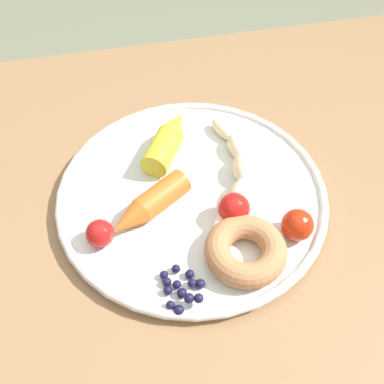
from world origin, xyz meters
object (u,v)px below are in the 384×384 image
object	(u,v)px
plate	(192,193)
tomato_near	(100,233)
blueberry_pile	(182,289)
dining_table	(184,228)
banana	(237,169)
carrot_orange	(148,205)
tomato_mid	(234,209)
carrot_yellow	(168,140)
tomato_far	(297,225)
donut	(246,250)

from	to	relation	value
plate	tomato_near	xyz separation A→B (m)	(-0.12, -0.05, 0.02)
tomato_near	blueberry_pile	bearing A→B (deg)	-46.78
dining_table	banana	xyz separation A→B (m)	(0.07, 0.00, 0.11)
plate	tomato_near	size ratio (longest dim) A/B	10.45
carrot_orange	tomato_mid	bearing A→B (deg)	-16.50
blueberry_pile	carrot_orange	bearing A→B (deg)	99.18
carrot_yellow	tomato_mid	distance (m)	0.15
carrot_orange	tomato_far	world-z (taller)	tomato_far
plate	banana	distance (m)	0.07
banana	tomato_near	xyz separation A→B (m)	(-0.19, -0.07, 0.00)
banana	dining_table	bearing A→B (deg)	-178.71
carrot_yellow	banana	bearing A→B (deg)	-40.50
plate	tomato_far	world-z (taller)	tomato_far
donut	tomato_mid	xyz separation A→B (m)	(0.00, 0.06, 0.01)
tomato_far	carrot_yellow	bearing A→B (deg)	125.13
tomato_far	tomato_mid	bearing A→B (deg)	149.69
tomato_mid	carrot_orange	bearing A→B (deg)	163.50
banana	tomato_near	size ratio (longest dim) A/B	5.96
dining_table	donut	bearing A→B (deg)	-69.00
carrot_yellow	donut	size ratio (longest dim) A/B	1.20
carrot_yellow	donut	bearing A→B (deg)	-74.31
carrot_yellow	blueberry_pile	size ratio (longest dim) A/B	1.90
carrot_orange	tomato_near	bearing A→B (deg)	-155.49
donut	tomato_mid	world-z (taller)	tomato_mid
banana	blueberry_pile	size ratio (longest dim) A/B	3.36
carrot_orange	donut	xyz separation A→B (m)	(0.10, -0.09, -0.00)
dining_table	donut	world-z (taller)	donut
tomato_far	carrot_orange	bearing A→B (deg)	157.65
banana	tomato_mid	xyz separation A→B (m)	(-0.02, -0.07, 0.01)
plate	blueberry_pile	xyz separation A→B (m)	(-0.04, -0.14, 0.01)
blueberry_pile	tomato_mid	world-z (taller)	tomato_mid
donut	tomato_far	bearing A→B (deg)	14.53
plate	tomato_mid	world-z (taller)	tomato_mid
donut	blueberry_pile	xyz separation A→B (m)	(-0.08, -0.03, -0.01)
blueberry_pile	tomato_far	world-z (taller)	tomato_far
blueberry_pile	tomato_mid	bearing A→B (deg)	45.58
carrot_yellow	donut	world-z (taller)	carrot_yellow
blueberry_pile	tomato_far	xyz separation A→B (m)	(0.15, 0.05, 0.01)
plate	blueberry_pile	distance (m)	0.14
carrot_yellow	tomato_far	size ratio (longest dim) A/B	2.94
banana	plate	bearing A→B (deg)	-166.44
tomato_near	tomato_mid	world-z (taller)	tomato_mid
carrot_yellow	tomato_mid	size ratio (longest dim) A/B	2.87
banana	blueberry_pile	world-z (taller)	banana
carrot_orange	carrot_yellow	xyz separation A→B (m)	(0.04, 0.11, 0.00)
plate	carrot_orange	xyz separation A→B (m)	(-0.06, -0.02, 0.02)
donut	plate	bearing A→B (deg)	109.47
plate	blueberry_pile	world-z (taller)	blueberry_pile
banana	tomato_mid	distance (m)	0.07
plate	banana	size ratio (longest dim) A/B	1.75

